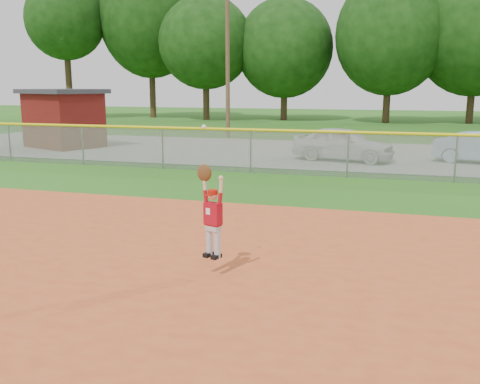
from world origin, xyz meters
name	(u,v)px	position (x,y,z in m)	size (l,w,h in m)	color
ground	(287,281)	(0.00, 0.00, 0.00)	(120.00, 120.00, 0.00)	#235B14
clay_infield	(229,379)	(0.00, -3.00, 0.02)	(24.00, 16.00, 0.04)	#B44920
parking_strip	(360,155)	(0.00, 16.00, 0.01)	(44.00, 10.00, 0.03)	gray
car_white_a	(343,144)	(-0.52, 13.82, 0.71)	(1.61, 4.00, 1.36)	silver
utility_shed	(64,118)	(-14.10, 14.84, 1.44)	(4.60, 4.15, 2.82)	#500F0B
outfield_fence	(348,151)	(0.00, 10.00, 0.88)	(40.06, 0.10, 1.55)	gray
power_lines	(392,52)	(1.00, 22.00, 4.68)	(19.40, 0.24, 9.00)	#4C3823
tree_line	(396,27)	(0.96, 37.90, 7.53)	(62.37, 13.00, 14.43)	#422D1C
ballplayer	(212,212)	(-1.19, -0.12, 1.07)	(0.49, 0.31, 2.10)	silver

